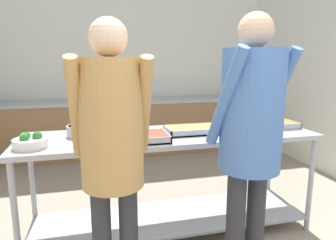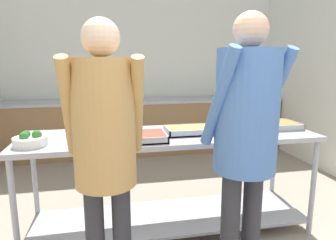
{
  "view_description": "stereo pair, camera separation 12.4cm",
  "coord_description": "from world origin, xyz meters",
  "px_view_note": "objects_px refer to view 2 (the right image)",
  "views": [
    {
      "loc": [
        -0.74,
        -0.82,
        1.49
      ],
      "look_at": [
        -0.11,
        1.67,
        0.99
      ],
      "focal_mm": 32.0,
      "sensor_mm": 36.0,
      "label": 1
    },
    {
      "loc": [
        -0.62,
        -0.85,
        1.49
      ],
      "look_at": [
        -0.11,
        1.67,
        0.99
      ],
      "focal_mm": 32.0,
      "sensor_mm": 36.0,
      "label": 2
    }
  ],
  "objects_px": {
    "serving_tray_vegetables": "(192,130)",
    "plate_stack": "(235,130)",
    "broccoli_bowl": "(30,140)",
    "serving_tray_greens": "(138,137)",
    "sauce_pan": "(82,129)",
    "water_bottle": "(243,91)",
    "guest_serving_right": "(105,137)",
    "guest_serving_left": "(246,127)",
    "serving_tray_roast": "(271,125)"
  },
  "relations": [
    {
      "from": "guest_serving_right",
      "to": "water_bottle",
      "type": "relative_size",
      "value": 6.87
    },
    {
      "from": "broccoli_bowl",
      "to": "serving_tray_greens",
      "type": "bearing_deg",
      "value": -0.61
    },
    {
      "from": "sauce_pan",
      "to": "water_bottle",
      "type": "height_order",
      "value": "water_bottle"
    },
    {
      "from": "serving_tray_greens",
      "to": "plate_stack",
      "type": "relative_size",
      "value": 1.81
    },
    {
      "from": "serving_tray_roast",
      "to": "guest_serving_right",
      "type": "xyz_separation_m",
      "value": [
        -1.49,
        -0.76,
        0.15
      ]
    },
    {
      "from": "guest_serving_left",
      "to": "water_bottle",
      "type": "bearing_deg",
      "value": 64.87
    },
    {
      "from": "plate_stack",
      "to": "water_bottle",
      "type": "bearing_deg",
      "value": 63.36
    },
    {
      "from": "plate_stack",
      "to": "guest_serving_left",
      "type": "relative_size",
      "value": 0.14
    },
    {
      "from": "serving_tray_roast",
      "to": "broccoli_bowl",
      "type": "bearing_deg",
      "value": -174.61
    },
    {
      "from": "guest_serving_right",
      "to": "serving_tray_greens",
      "type": "bearing_deg",
      "value": 66.23
    },
    {
      "from": "plate_stack",
      "to": "guest_serving_left",
      "type": "distance_m",
      "value": 0.76
    },
    {
      "from": "sauce_pan",
      "to": "serving_tray_greens",
      "type": "distance_m",
      "value": 0.52
    },
    {
      "from": "serving_tray_vegetables",
      "to": "guest_serving_right",
      "type": "height_order",
      "value": "guest_serving_right"
    },
    {
      "from": "sauce_pan",
      "to": "guest_serving_right",
      "type": "distance_m",
      "value": 0.86
    },
    {
      "from": "broccoli_bowl",
      "to": "guest_serving_left",
      "type": "distance_m",
      "value": 1.52
    },
    {
      "from": "serving_tray_roast",
      "to": "guest_serving_right",
      "type": "bearing_deg",
      "value": -153.11
    },
    {
      "from": "serving_tray_greens",
      "to": "guest_serving_left",
      "type": "bearing_deg",
      "value": -43.71
    },
    {
      "from": "guest_serving_left",
      "to": "guest_serving_right",
      "type": "distance_m",
      "value": 0.86
    },
    {
      "from": "serving_tray_vegetables",
      "to": "plate_stack",
      "type": "height_order",
      "value": "serving_tray_vegetables"
    },
    {
      "from": "broccoli_bowl",
      "to": "serving_tray_greens",
      "type": "height_order",
      "value": "broccoli_bowl"
    },
    {
      "from": "serving_tray_greens",
      "to": "broccoli_bowl",
      "type": "bearing_deg",
      "value": 179.39
    },
    {
      "from": "serving_tray_greens",
      "to": "water_bottle",
      "type": "height_order",
      "value": "water_bottle"
    },
    {
      "from": "plate_stack",
      "to": "water_bottle",
      "type": "distance_m",
      "value": 2.78
    },
    {
      "from": "broccoli_bowl",
      "to": "plate_stack",
      "type": "relative_size",
      "value": 0.99
    },
    {
      "from": "sauce_pan",
      "to": "broccoli_bowl",
      "type": "bearing_deg",
      "value": -142.31
    },
    {
      "from": "broccoli_bowl",
      "to": "guest_serving_right",
      "type": "bearing_deg",
      "value": -46.45
    },
    {
      "from": "sauce_pan",
      "to": "serving_tray_roast",
      "type": "height_order",
      "value": "sauce_pan"
    },
    {
      "from": "sauce_pan",
      "to": "guest_serving_right",
      "type": "relative_size",
      "value": 0.22
    },
    {
      "from": "guest_serving_left",
      "to": "water_bottle",
      "type": "height_order",
      "value": "guest_serving_left"
    },
    {
      "from": "serving_tray_vegetables",
      "to": "serving_tray_roast",
      "type": "bearing_deg",
      "value": 3.53
    },
    {
      "from": "broccoli_bowl",
      "to": "guest_serving_left",
      "type": "relative_size",
      "value": 0.13
    },
    {
      "from": "serving_tray_greens",
      "to": "serving_tray_roast",
      "type": "bearing_deg",
      "value": 9.11
    },
    {
      "from": "serving_tray_greens",
      "to": "guest_serving_left",
      "type": "relative_size",
      "value": 0.25
    },
    {
      "from": "serving_tray_vegetables",
      "to": "plate_stack",
      "type": "xyz_separation_m",
      "value": [
        0.38,
        -0.04,
        -0.01
      ]
    },
    {
      "from": "broccoli_bowl",
      "to": "guest_serving_right",
      "type": "distance_m",
      "value": 0.79
    },
    {
      "from": "serving_tray_vegetables",
      "to": "serving_tray_greens",
      "type": "bearing_deg",
      "value": -162.25
    },
    {
      "from": "broccoli_bowl",
      "to": "serving_tray_roast",
      "type": "xyz_separation_m",
      "value": [
        2.03,
        0.19,
        -0.02
      ]
    },
    {
      "from": "serving_tray_roast",
      "to": "guest_serving_left",
      "type": "xyz_separation_m",
      "value": [
        -0.64,
        -0.78,
        0.18
      ]
    },
    {
      "from": "serving_tray_greens",
      "to": "plate_stack",
      "type": "xyz_separation_m",
      "value": [
        0.85,
        0.11,
        -0.01
      ]
    },
    {
      "from": "serving_tray_vegetables",
      "to": "guest_serving_right",
      "type": "xyz_separation_m",
      "value": [
        -0.72,
        -0.71,
        0.15
      ]
    },
    {
      "from": "broccoli_bowl",
      "to": "water_bottle",
      "type": "relative_size",
      "value": 0.95
    },
    {
      "from": "plate_stack",
      "to": "serving_tray_roast",
      "type": "distance_m",
      "value": 0.4
    },
    {
      "from": "sauce_pan",
      "to": "water_bottle",
      "type": "bearing_deg",
      "value": 42.43
    },
    {
      "from": "broccoli_bowl",
      "to": "plate_stack",
      "type": "height_order",
      "value": "broccoli_bowl"
    },
    {
      "from": "broccoli_bowl",
      "to": "plate_stack",
      "type": "xyz_separation_m",
      "value": [
        1.64,
        0.11,
        -0.02
      ]
    },
    {
      "from": "broccoli_bowl",
      "to": "serving_tray_vegetables",
      "type": "height_order",
      "value": "broccoli_bowl"
    },
    {
      "from": "serving_tray_roast",
      "to": "guest_serving_right",
      "type": "distance_m",
      "value": 1.68
    },
    {
      "from": "guest_serving_left",
      "to": "serving_tray_greens",
      "type": "bearing_deg",
      "value": 136.29
    },
    {
      "from": "broccoli_bowl",
      "to": "sauce_pan",
      "type": "height_order",
      "value": "broccoli_bowl"
    },
    {
      "from": "broccoli_bowl",
      "to": "guest_serving_right",
      "type": "height_order",
      "value": "guest_serving_right"
    }
  ]
}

